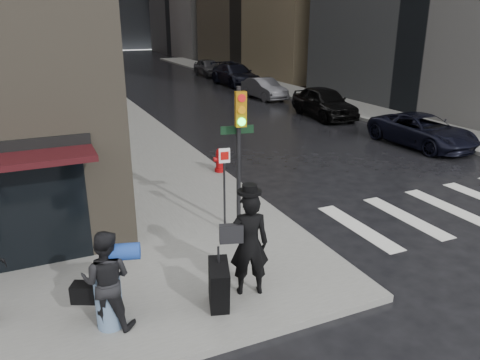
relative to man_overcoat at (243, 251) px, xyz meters
The scene contains 13 objects.
ground 1.49m from the man_overcoat, 52.07° to the left, with size 140.00×140.00×0.00m, color black.
sidewalk_left 27.83m from the man_overcoat, 88.72° to the left, with size 4.00×50.00×0.15m, color slate.
sidewalk_right 31.20m from the man_overcoat, 63.07° to the left, with size 3.00×50.00×0.15m, color slate.
crosswalk 8.39m from the man_overcoat, 12.49° to the left, with size 8.50×3.00×0.01m.
man_overcoat is the anchor object (origin of this frame).
man_jeans 2.46m from the man_overcoat, behind, with size 1.21×1.08×1.78m.
traffic_light 3.14m from the man_overcoat, 67.70° to the left, with size 0.88×0.48×3.55m.
fire_hydrant 7.59m from the man_overcoat, 71.33° to the left, with size 0.46×0.36×0.82m.
parked_car_0 13.75m from the man_overcoat, 32.12° to the left, with size 2.20×4.76×1.32m, color black.
parked_car_1 17.96m from the man_overcoat, 51.26° to the left, with size 1.93×4.79×1.63m, color black.
parked_car_2 23.48m from the man_overcoat, 61.92° to the left, with size 1.42×4.07×1.34m, color #4F4E54.
parked_car_3 29.89m from the man_overcoat, 66.54° to the left, with size 2.33×5.73×1.66m, color black.
parked_car_4 36.24m from the man_overcoat, 70.33° to the left, with size 1.79×4.45×1.52m, color #3E3E43.
Camera 1 is at (-3.85, -7.80, 5.19)m, focal length 35.00 mm.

